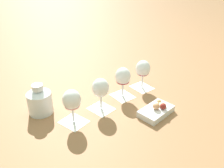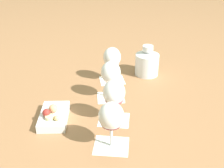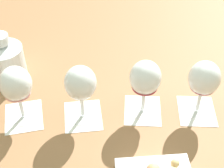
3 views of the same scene
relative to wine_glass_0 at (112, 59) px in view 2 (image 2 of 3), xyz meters
The scene contains 11 objects.
ground_plane 0.26m from the wine_glass_0, 26.70° to the left, with size 8.00×8.00×0.00m, color #936642.
tasting_card_0 0.11m from the wine_glass_0, 153.43° to the right, with size 0.15×0.15×0.00m.
tasting_card_1 0.19m from the wine_glass_0, 24.28° to the left, with size 0.14×0.15×0.00m.
tasting_card_2 0.34m from the wine_glass_0, 27.46° to the left, with size 0.13×0.14×0.00m.
tasting_card_3 0.48m from the wine_glass_0, 25.89° to the left, with size 0.13×0.14×0.00m.
wine_glass_0 is the anchor object (origin of this frame).
wine_glass_1 0.16m from the wine_glass_0, 24.28° to the left, with size 0.08×0.08×0.16m.
wine_glass_2 0.32m from the wine_glass_0, 27.46° to the left, with size 0.08×0.08×0.16m.
wine_glass_3 0.47m from the wine_glass_0, 25.89° to the left, with size 0.08×0.08×0.16m.
ceramic_vase 0.19m from the wine_glass_0, 138.09° to the left, with size 0.12×0.12×0.15m.
snack_dish 0.40m from the wine_glass_0, ahead, with size 0.20×0.17×0.06m.
Camera 2 is at (0.86, 0.42, 0.62)m, focal length 45.00 mm.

